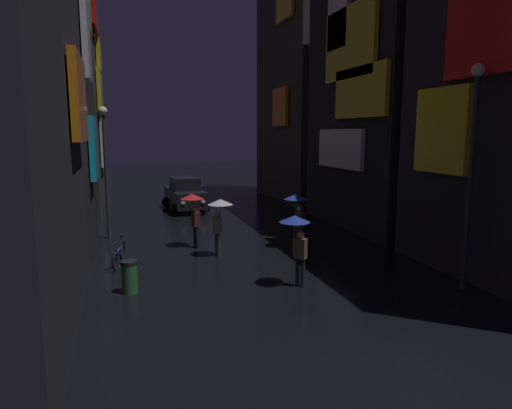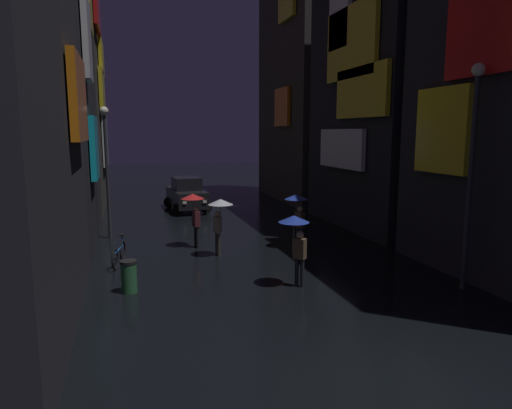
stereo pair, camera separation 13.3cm
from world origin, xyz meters
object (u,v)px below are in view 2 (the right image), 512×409
(pedestrian_midstreet_left_red, at_px, (194,205))
(bicycle_parked_at_storefront, at_px, (119,254))
(streetlamp_right_near, at_px, (472,154))
(pedestrian_near_crossing_blue, at_px, (296,231))
(streetlamp_left_far, at_px, (106,157))
(pedestrian_midstreet_centre_clear, at_px, (220,211))
(pedestrian_far_right_blue, at_px, (297,206))
(car_distant, at_px, (187,194))
(trash_bin, at_px, (129,276))

(pedestrian_midstreet_left_red, distance_m, bicycle_parked_at_storefront, 3.58)
(pedestrian_midstreet_left_red, xyz_separation_m, streetlamp_right_near, (6.75, -7.01, 2.23))
(streetlamp_right_near, bearing_deg, pedestrian_near_crossing_blue, 161.18)
(pedestrian_near_crossing_blue, distance_m, streetlamp_left_far, 9.76)
(pedestrian_near_crossing_blue, height_order, streetlamp_left_far, streetlamp_left_far)
(pedestrian_midstreet_centre_clear, distance_m, streetlamp_right_near, 8.42)
(pedestrian_far_right_blue, relative_size, streetlamp_left_far, 0.38)
(pedestrian_far_right_blue, xyz_separation_m, pedestrian_near_crossing_blue, (-1.68, -4.21, 0.00))
(pedestrian_far_right_blue, relative_size, car_distant, 0.50)
(pedestrian_far_right_blue, distance_m, pedestrian_near_crossing_blue, 4.53)
(streetlamp_right_near, height_order, trash_bin, streetlamp_right_near)
(pedestrian_near_crossing_blue, xyz_separation_m, streetlamp_left_far, (-5.41, 7.92, 1.79))
(streetlamp_right_near, bearing_deg, streetlamp_left_far, 136.53)
(pedestrian_midstreet_left_red, xyz_separation_m, trash_bin, (-2.55, -4.65, -1.20))
(pedestrian_midstreet_centre_clear, distance_m, pedestrian_midstreet_left_red, 1.74)
(pedestrian_midstreet_centre_clear, height_order, pedestrian_far_right_blue, same)
(pedestrian_midstreet_centre_clear, distance_m, pedestrian_far_right_blue, 3.17)
(pedestrian_near_crossing_blue, relative_size, streetlamp_right_near, 0.33)
(pedestrian_midstreet_left_red, xyz_separation_m, streetlamp_left_far, (-3.25, 2.47, 1.79))
(pedestrian_midstreet_centre_clear, height_order, pedestrian_midstreet_left_red, same)
(pedestrian_midstreet_centre_clear, relative_size, pedestrian_near_crossing_blue, 1.00)
(pedestrian_far_right_blue, height_order, trash_bin, pedestrian_far_right_blue)
(pedestrian_midstreet_centre_clear, bearing_deg, pedestrian_near_crossing_blue, -69.17)
(streetlamp_left_far, bearing_deg, streetlamp_right_near, -43.47)
(pedestrian_near_crossing_blue, bearing_deg, bicycle_parked_at_storefront, 143.65)
(pedestrian_midstreet_centre_clear, bearing_deg, car_distant, 89.21)
(pedestrian_midstreet_centre_clear, xyz_separation_m, trash_bin, (-3.25, -3.06, -1.20))
(streetlamp_left_far, height_order, trash_bin, streetlamp_left_far)
(pedestrian_far_right_blue, bearing_deg, streetlamp_right_near, -63.26)
(car_distant, bearing_deg, trash_bin, -104.32)
(streetlamp_left_far, xyz_separation_m, trash_bin, (0.70, -7.12, -2.99))
(pedestrian_far_right_blue, xyz_separation_m, bicycle_parked_at_storefront, (-6.69, -0.52, -1.28))
(pedestrian_midstreet_centre_clear, bearing_deg, streetlamp_left_far, 134.18)
(car_distant, bearing_deg, pedestrian_midstreet_centre_clear, -90.79)
(streetlamp_right_near, bearing_deg, car_distant, 110.71)
(pedestrian_near_crossing_blue, xyz_separation_m, car_distant, (-1.33, 14.08, -0.74))
(pedestrian_midstreet_centre_clear, height_order, car_distant, pedestrian_midstreet_centre_clear)
(pedestrian_midstreet_left_red, relative_size, streetlamp_right_near, 0.33)
(streetlamp_right_near, height_order, streetlamp_left_far, streetlamp_right_near)
(pedestrian_midstreet_left_red, height_order, streetlamp_left_far, streetlamp_left_far)
(pedestrian_far_right_blue, height_order, pedestrian_near_crossing_blue, same)
(streetlamp_right_near, bearing_deg, pedestrian_far_right_blue, 116.74)
(pedestrian_near_crossing_blue, bearing_deg, car_distant, 95.38)
(pedestrian_far_right_blue, distance_m, trash_bin, 7.34)
(car_distant, bearing_deg, streetlamp_right_near, -69.29)
(streetlamp_left_far, bearing_deg, pedestrian_far_right_blue, -27.61)
(bicycle_parked_at_storefront, relative_size, streetlamp_right_near, 0.28)
(pedestrian_far_right_blue, relative_size, streetlamp_right_near, 0.33)
(bicycle_parked_at_storefront, bearing_deg, streetlamp_right_near, -28.69)
(car_distant, bearing_deg, pedestrian_far_right_blue, -73.06)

